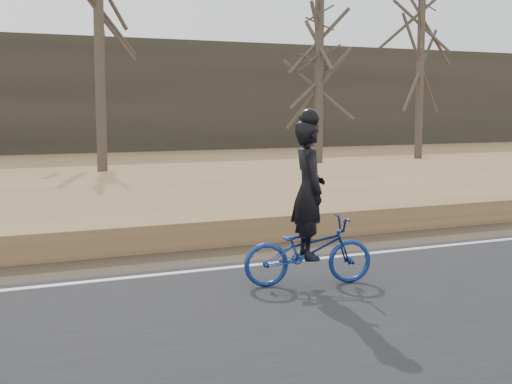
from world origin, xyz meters
name	(u,v)px	position (x,y,z in m)	size (l,w,h in m)	color
cyclist	(308,228)	(5.38, -1.12, 0.81)	(1.79, 0.96, 2.28)	navy
bare_tree_center	(99,50)	(6.55, 16.02, 4.32)	(0.36, 0.36, 8.64)	#51483B
bare_tree_right	(319,81)	(14.59, 14.76, 3.34)	(0.36, 0.36, 6.68)	#51483B
bare_tree_far_right	(420,61)	(21.72, 17.88, 4.46)	(0.36, 0.36, 8.93)	#51483B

